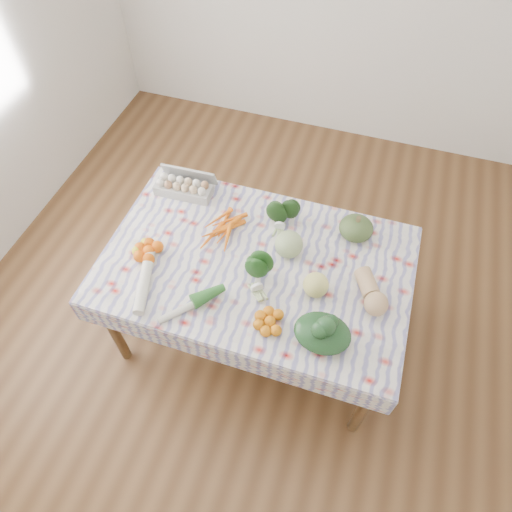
{
  "coord_description": "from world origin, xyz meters",
  "views": [
    {
      "loc": [
        0.45,
        -1.38,
        2.76
      ],
      "look_at": [
        0.0,
        0.0,
        0.82
      ],
      "focal_mm": 32.0,
      "sensor_mm": 36.0,
      "label": 1
    }
  ],
  "objects_px": {
    "grapefruit": "(316,285)",
    "egg_carton": "(183,188)",
    "cabbage": "(289,244)",
    "butternut_squash": "(372,291)",
    "kabocha_squash": "(356,228)",
    "dining_table": "(256,271)"
  },
  "relations": [
    {
      "from": "cabbage",
      "to": "butternut_squash",
      "type": "height_order",
      "value": "cabbage"
    },
    {
      "from": "egg_carton",
      "to": "butternut_squash",
      "type": "relative_size",
      "value": 1.32
    },
    {
      "from": "butternut_squash",
      "to": "grapefruit",
      "type": "height_order",
      "value": "grapefruit"
    },
    {
      "from": "kabocha_squash",
      "to": "dining_table",
      "type": "bearing_deg",
      "value": -143.08
    },
    {
      "from": "butternut_squash",
      "to": "grapefruit",
      "type": "distance_m",
      "value": 0.28
    },
    {
      "from": "cabbage",
      "to": "grapefruit",
      "type": "distance_m",
      "value": 0.28
    },
    {
      "from": "grapefruit",
      "to": "egg_carton",
      "type": "bearing_deg",
      "value": 154.33
    },
    {
      "from": "egg_carton",
      "to": "grapefruit",
      "type": "xyz_separation_m",
      "value": [
        0.92,
        -0.44,
        0.02
      ]
    },
    {
      "from": "butternut_squash",
      "to": "grapefruit",
      "type": "bearing_deg",
      "value": 162.14
    },
    {
      "from": "dining_table",
      "to": "cabbage",
      "type": "relative_size",
      "value": 10.47
    },
    {
      "from": "dining_table",
      "to": "cabbage",
      "type": "distance_m",
      "value": 0.25
    },
    {
      "from": "kabocha_squash",
      "to": "grapefruit",
      "type": "xyz_separation_m",
      "value": [
        -0.12,
        -0.44,
        0.0
      ]
    },
    {
      "from": "dining_table",
      "to": "cabbage",
      "type": "xyz_separation_m",
      "value": [
        0.15,
        0.12,
        0.16
      ]
    },
    {
      "from": "egg_carton",
      "to": "kabocha_squash",
      "type": "bearing_deg",
      "value": -2.27
    },
    {
      "from": "egg_carton",
      "to": "kabocha_squash",
      "type": "distance_m",
      "value": 1.05
    },
    {
      "from": "egg_carton",
      "to": "grapefruit",
      "type": "distance_m",
      "value": 1.02
    },
    {
      "from": "butternut_squash",
      "to": "grapefruit",
      "type": "xyz_separation_m",
      "value": [
        -0.27,
        -0.05,
        0.01
      ]
    },
    {
      "from": "kabocha_squash",
      "to": "grapefruit",
      "type": "bearing_deg",
      "value": -105.84
    },
    {
      "from": "kabocha_squash",
      "to": "butternut_squash",
      "type": "bearing_deg",
      "value": -68.77
    },
    {
      "from": "egg_carton",
      "to": "grapefruit",
      "type": "height_order",
      "value": "grapefruit"
    },
    {
      "from": "dining_table",
      "to": "butternut_squash",
      "type": "bearing_deg",
      "value": -3.02
    },
    {
      "from": "kabocha_squash",
      "to": "cabbage",
      "type": "relative_size",
      "value": 1.24
    }
  ]
}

